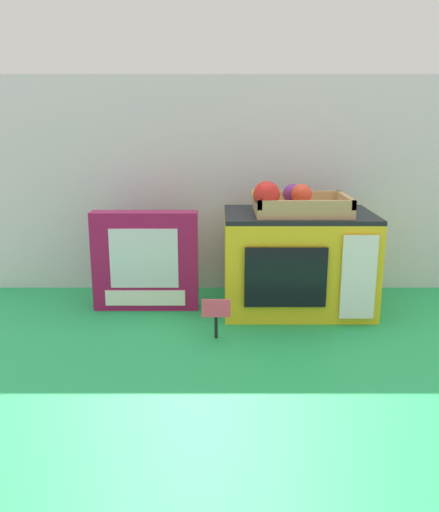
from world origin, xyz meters
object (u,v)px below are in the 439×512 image
(toy_microwave, at_px, (296,262))
(food_groups_crate, at_px, (291,203))
(price_sign, at_px, (214,312))
(cookie_set_box, at_px, (144,261))

(toy_microwave, bearing_deg, food_groups_crate, -140.98)
(toy_microwave, relative_size, food_groups_crate, 1.49)
(toy_microwave, distance_m, food_groups_crate, 0.17)
(toy_microwave, relative_size, price_sign, 4.02)
(price_sign, bearing_deg, food_groups_crate, 43.68)
(cookie_set_box, distance_m, price_sign, 0.30)
(toy_microwave, height_order, food_groups_crate, food_groups_crate)
(food_groups_crate, bearing_deg, price_sign, -136.32)
(toy_microwave, relative_size, cookie_set_box, 1.38)
(food_groups_crate, height_order, price_sign, food_groups_crate)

